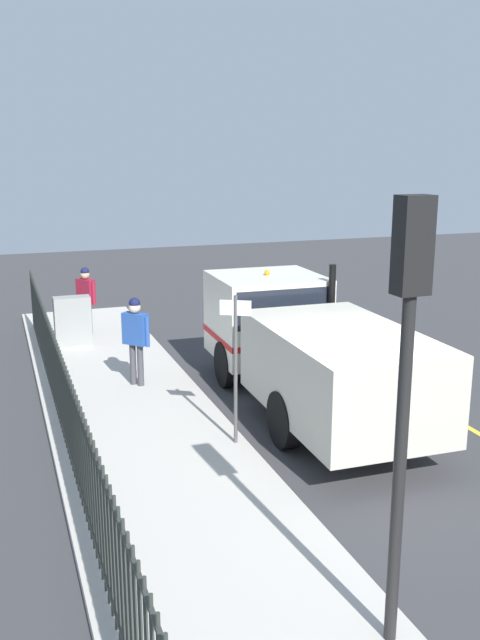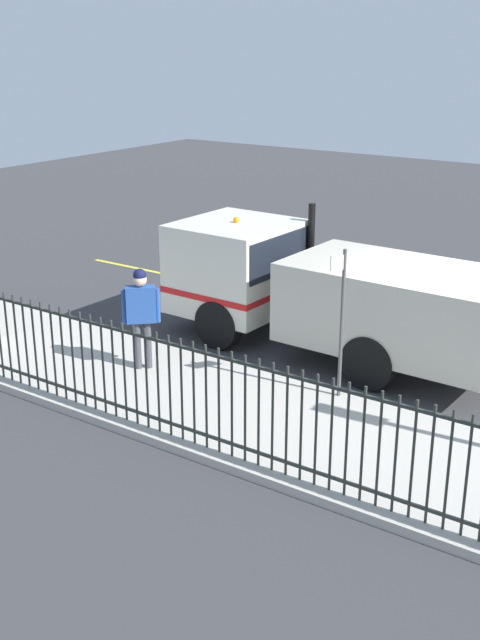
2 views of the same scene
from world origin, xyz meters
TOP-DOWN VIEW (x-y plane):
  - ground_plane at (0.00, 0.00)m, footprint 51.26×51.26m
  - sidewalk_slab at (3.12, 0.00)m, footprint 3.07×23.30m
  - lane_marking at (-2.44, 0.00)m, footprint 0.12×20.97m
  - work_truck at (-0.07, -2.42)m, footprint 2.38×6.78m
  - worker_standing at (2.72, -4.23)m, footprint 0.52×0.53m
  - iron_fence at (4.42, -0.00)m, footprint 0.04×19.84m
  - traffic_cone at (-2.00, -2.70)m, footprint 0.40×0.40m
  - street_sign at (1.78, -0.82)m, footprint 0.45×0.28m

SIDE VIEW (x-z plane):
  - ground_plane at x=0.00m, z-range 0.00..0.00m
  - lane_marking at x=-2.44m, z-range 0.00..0.01m
  - sidewalk_slab at x=3.12m, z-range 0.00..0.14m
  - traffic_cone at x=-2.00m, z-range 0.00..0.57m
  - iron_fence at x=4.42m, z-range 0.14..1.72m
  - worker_standing at x=2.72m, z-range 0.34..2.16m
  - work_truck at x=-0.07m, z-range -0.02..2.59m
  - street_sign at x=1.78m, z-range 0.43..2.90m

